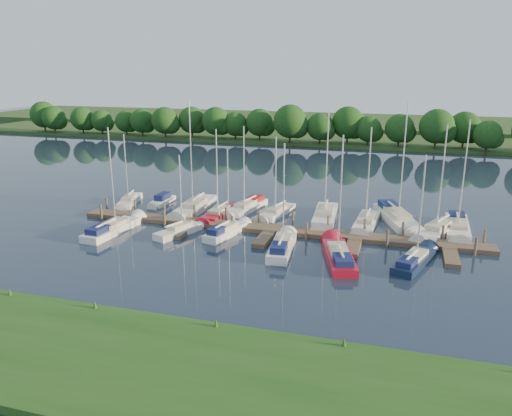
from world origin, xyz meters
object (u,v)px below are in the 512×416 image
(motorboat, at_px, (162,201))
(sailboat_s_2, at_px, (226,232))
(dock, at_px, (270,231))
(sailboat_n_5, at_px, (276,213))
(sailboat_n_0, at_px, (129,202))

(motorboat, xyz_separation_m, sailboat_s_2, (10.80, -8.24, 0.00))
(dock, relative_size, motorboat, 8.69)
(motorboat, distance_m, sailboat_n_5, 13.76)
(sailboat_n_0, bearing_deg, sailboat_n_5, 167.24)
(sailboat_n_5, bearing_deg, sailboat_n_0, 13.35)
(dock, height_order, motorboat, motorboat)
(sailboat_n_0, bearing_deg, dock, 149.26)
(sailboat_n_5, bearing_deg, motorboat, 9.07)
(dock, bearing_deg, sailboat_s_2, -156.27)
(sailboat_n_0, distance_m, sailboat_n_5, 17.39)
(sailboat_s_2, bearing_deg, sailboat_n_0, 166.77)
(sailboat_n_0, height_order, sailboat_n_5, sailboat_n_5)
(sailboat_n_0, distance_m, motorboat, 3.82)
(sailboat_n_0, xyz_separation_m, sailboat_n_5, (17.39, 0.44, -0.00))
(motorboat, height_order, sailboat_n_5, sailboat_n_5)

